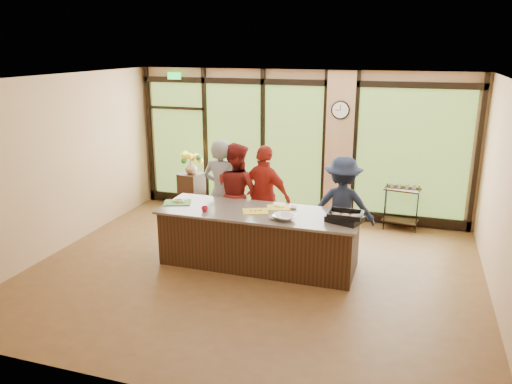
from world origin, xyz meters
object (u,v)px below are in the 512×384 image
Objects in this scene: bar_cart at (402,202)px; flower_stand at (192,194)px; cook_left at (221,192)px; roasting_pan at (345,219)px; cook_right at (342,207)px; island_base at (259,239)px.

flower_stand is at bearing -165.32° from bar_cart.
cook_left reaches higher than roasting_pan.
cook_left is 1.12× the size of cook_right.
bar_cart is at bearing -124.85° from cook_right.
cook_left is 2.13m from cook_right.
cook_left is 1.85m from flower_stand.
flower_stand is at bearing 136.29° from island_base.
flower_stand is (-3.50, 2.11, -0.53)m from roasting_pan.
roasting_pan is (1.37, -0.08, 0.52)m from island_base.
cook_right is (1.20, 0.85, 0.41)m from island_base.
cook_left is 3.53m from bar_cart.
bar_cart is at bearing 17.70° from flower_stand.
cook_right is 1.95× the size of flower_stand.
island_base is 1.47m from roasting_pan.
roasting_pan is at bearing -18.95° from flower_stand.
flower_stand is (-2.13, 2.03, -0.00)m from island_base.
island_base is 1.53m from cook_right.
bar_cart is (2.13, 2.45, 0.10)m from island_base.
bar_cart reaches higher than flower_stand.
cook_right is 0.95m from roasting_pan.
roasting_pan is at bearing -3.13° from island_base.
cook_right reaches higher than roasting_pan.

